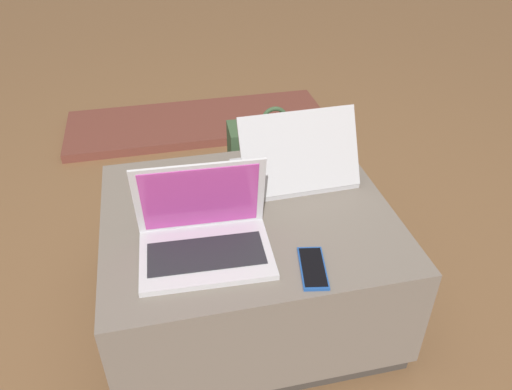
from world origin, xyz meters
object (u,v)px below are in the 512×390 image
(laptop_far, at_px, (295,166))
(backpack, at_px, (273,171))
(laptop_near, at_px, (204,234))
(cell_phone, at_px, (313,268))

(laptop_far, distance_m, backpack, 0.43)
(laptop_near, xyz_separation_m, laptop_far, (0.33, 0.28, -0.00))
(laptop_far, bearing_deg, laptop_near, 38.87)
(laptop_near, bearing_deg, laptop_far, 42.86)
(laptop_near, bearing_deg, cell_phone, -25.41)
(cell_phone, height_order, backpack, backpack)
(cell_phone, relative_size, backpack, 0.33)
(backpack, bearing_deg, laptop_far, 89.18)
(laptop_near, distance_m, cell_phone, 0.29)
(laptop_far, relative_size, cell_phone, 2.29)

